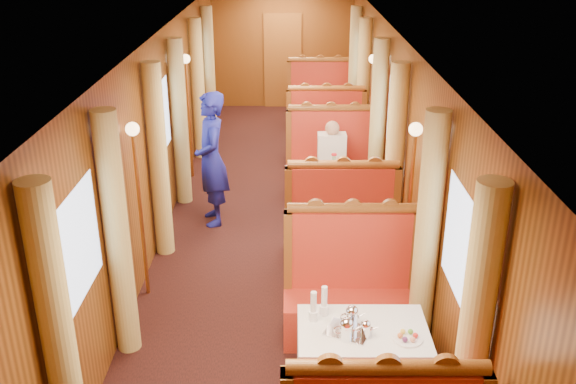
{
  "coord_description": "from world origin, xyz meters",
  "views": [
    {
      "loc": [
        0.16,
        -7.81,
        3.77
      ],
      "look_at": [
        0.14,
        -1.38,
        1.05
      ],
      "focal_mm": 40.0,
      "sensor_mm": 36.0,
      "label": 1
    }
  ],
  "objects_px": {
    "rose_vase_far": "(322,93)",
    "passenger": "(332,154)",
    "fruit_plate": "(408,337)",
    "table_near": "(361,367)",
    "teapot_left": "(346,332)",
    "teapot_right": "(365,331)",
    "teapot_back": "(352,318)",
    "banquette_near_aft": "(351,296)",
    "banquette_mid_aft": "(330,168)",
    "tea_tray": "(348,331)",
    "banquette_far_fwd": "(325,137)",
    "banquette_far_aft": "(320,105)",
    "table_far": "(322,122)",
    "rose_vase_mid": "(334,158)",
    "steward": "(211,159)",
    "table_mid": "(334,198)",
    "banquette_mid_fwd": "(340,229)"
  },
  "relations": [
    {
      "from": "banquette_mid_fwd",
      "to": "rose_vase_far",
      "type": "bearing_deg",
      "value": 90.22
    },
    {
      "from": "teapot_back",
      "to": "rose_vase_mid",
      "type": "relative_size",
      "value": 0.48
    },
    {
      "from": "banquette_far_aft",
      "to": "rose_vase_far",
      "type": "xyz_separation_m",
      "value": [
        -0.02,
        -1.03,
        0.5
      ]
    },
    {
      "from": "table_near",
      "to": "table_far",
      "type": "bearing_deg",
      "value": 90.0
    },
    {
      "from": "banquette_mid_fwd",
      "to": "banquette_mid_aft",
      "type": "height_order",
      "value": "same"
    },
    {
      "from": "rose_vase_far",
      "to": "passenger",
      "type": "xyz_separation_m",
      "value": [
        0.02,
        -2.75,
        -0.19
      ]
    },
    {
      "from": "banquette_mid_aft",
      "to": "teapot_right",
      "type": "distance_m",
      "value": 4.63
    },
    {
      "from": "table_far",
      "to": "fruit_plate",
      "type": "bearing_deg",
      "value": -87.34
    },
    {
      "from": "table_far",
      "to": "banquette_far_fwd",
      "type": "xyz_separation_m",
      "value": [
        0.0,
        -1.01,
        0.05
      ]
    },
    {
      "from": "banquette_far_fwd",
      "to": "teapot_right",
      "type": "xyz_separation_m",
      "value": [
        0.0,
        -6.09,
        0.38
      ]
    },
    {
      "from": "banquette_far_aft",
      "to": "tea_tray",
      "type": "relative_size",
      "value": 3.94
    },
    {
      "from": "passenger",
      "to": "tea_tray",
      "type": "bearing_deg",
      "value": -91.73
    },
    {
      "from": "banquette_mid_aft",
      "to": "passenger",
      "type": "xyz_separation_m",
      "value": [
        -0.0,
        -0.27,
        0.32
      ]
    },
    {
      "from": "teapot_back",
      "to": "steward",
      "type": "bearing_deg",
      "value": 108.02
    },
    {
      "from": "fruit_plate",
      "to": "rose_vase_mid",
      "type": "distance_m",
      "value": 3.69
    },
    {
      "from": "teapot_left",
      "to": "rose_vase_mid",
      "type": "distance_m",
      "value": 3.68
    },
    {
      "from": "table_near",
      "to": "teapot_left",
      "type": "height_order",
      "value": "teapot_left"
    },
    {
      "from": "banquette_mid_aft",
      "to": "rose_vase_far",
      "type": "xyz_separation_m",
      "value": [
        -0.02,
        2.47,
        0.5
      ]
    },
    {
      "from": "teapot_back",
      "to": "banquette_far_aft",
      "type": "bearing_deg",
      "value": 83.95
    },
    {
      "from": "teapot_right",
      "to": "teapot_back",
      "type": "xyz_separation_m",
      "value": [
        -0.09,
        0.15,
        0.01
      ]
    },
    {
      "from": "steward",
      "to": "rose_vase_far",
      "type": "bearing_deg",
      "value": 140.39
    },
    {
      "from": "teapot_back",
      "to": "fruit_plate",
      "type": "relative_size",
      "value": 0.72
    },
    {
      "from": "banquette_far_aft",
      "to": "teapot_back",
      "type": "height_order",
      "value": "banquette_far_aft"
    },
    {
      "from": "banquette_mid_aft",
      "to": "teapot_left",
      "type": "relative_size",
      "value": 7.37
    },
    {
      "from": "banquette_far_fwd",
      "to": "passenger",
      "type": "bearing_deg",
      "value": -90.0
    },
    {
      "from": "fruit_plate",
      "to": "passenger",
      "type": "relative_size",
      "value": 0.32
    },
    {
      "from": "table_mid",
      "to": "steward",
      "type": "height_order",
      "value": "steward"
    },
    {
      "from": "banquette_far_fwd",
      "to": "banquette_far_aft",
      "type": "relative_size",
      "value": 1.0
    },
    {
      "from": "table_mid",
      "to": "table_far",
      "type": "bearing_deg",
      "value": 90.0
    },
    {
      "from": "rose_vase_far",
      "to": "teapot_right",
      "type": "bearing_deg",
      "value": -89.85
    },
    {
      "from": "rose_vase_mid",
      "to": "steward",
      "type": "relative_size",
      "value": 0.2
    },
    {
      "from": "teapot_right",
      "to": "passenger",
      "type": "distance_m",
      "value": 4.35
    },
    {
      "from": "banquette_mid_aft",
      "to": "teapot_right",
      "type": "xyz_separation_m",
      "value": [
        0.0,
        -4.62,
        0.38
      ]
    },
    {
      "from": "table_mid",
      "to": "banquette_mid_fwd",
      "type": "xyz_separation_m",
      "value": [
        0.0,
        -1.01,
        0.05
      ]
    },
    {
      "from": "banquette_far_aft",
      "to": "rose_vase_mid",
      "type": "bearing_deg",
      "value": -90.23
    },
    {
      "from": "banquette_near_aft",
      "to": "banquette_mid_fwd",
      "type": "bearing_deg",
      "value": 90.0
    },
    {
      "from": "table_far",
      "to": "passenger",
      "type": "distance_m",
      "value": 2.78
    },
    {
      "from": "banquette_mid_fwd",
      "to": "steward",
      "type": "bearing_deg",
      "value": 146.02
    },
    {
      "from": "table_near",
      "to": "tea_tray",
      "type": "xyz_separation_m",
      "value": [
        -0.13,
        -0.04,
        0.38
      ]
    },
    {
      "from": "table_near",
      "to": "banquette_mid_aft",
      "type": "xyz_separation_m",
      "value": [
        0.0,
        4.51,
        0.05
      ]
    },
    {
      "from": "teapot_right",
      "to": "steward",
      "type": "bearing_deg",
      "value": 119.26
    },
    {
      "from": "table_mid",
      "to": "rose_vase_mid",
      "type": "bearing_deg",
      "value": 116.31
    },
    {
      "from": "banquette_mid_aft",
      "to": "teapot_left",
      "type": "distance_m",
      "value": 4.67
    },
    {
      "from": "table_near",
      "to": "banquette_far_fwd",
      "type": "distance_m",
      "value": 5.99
    },
    {
      "from": "banquette_mid_aft",
      "to": "teapot_right",
      "type": "bearing_deg",
      "value": -89.98
    },
    {
      "from": "banquette_near_aft",
      "to": "banquette_mid_aft",
      "type": "distance_m",
      "value": 3.5
    },
    {
      "from": "banquette_mid_fwd",
      "to": "tea_tray",
      "type": "distance_m",
      "value": 2.55
    },
    {
      "from": "banquette_mid_fwd",
      "to": "teapot_right",
      "type": "height_order",
      "value": "banquette_mid_fwd"
    },
    {
      "from": "banquette_near_aft",
      "to": "fruit_plate",
      "type": "height_order",
      "value": "banquette_near_aft"
    },
    {
      "from": "tea_tray",
      "to": "teapot_back",
      "type": "distance_m",
      "value": 0.11
    }
  ]
}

